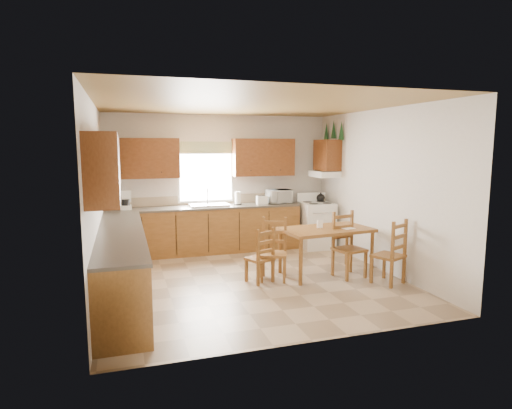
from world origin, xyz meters
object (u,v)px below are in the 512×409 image
object	(u,v)px
microwave	(279,196)
chair_near_left	(260,255)
stove	(317,226)
chair_near_right	(388,252)
dining_table	(326,251)
chair_far_left	(274,250)
chair_far_right	(349,245)

from	to	relation	value
microwave	chair_near_left	distance (m)	2.42
chair_near_left	microwave	bearing A→B (deg)	-140.36
stove	chair_near_right	bearing A→B (deg)	-84.43
dining_table	chair_far_left	size ratio (longest dim) A/B	1.49
chair_far_right	chair_near_left	bearing A→B (deg)	161.94
microwave	chair_far_left	xyz separation A→B (m)	(-0.85, -2.05, -0.58)
microwave	chair_near_right	distance (m)	2.88
dining_table	chair_near_left	bearing A→B (deg)	177.49
chair_near_left	chair_near_right	size ratio (longest dim) A/B	0.86
dining_table	chair_far_left	world-z (taller)	chair_far_left
microwave	chair_far_left	world-z (taller)	microwave
microwave	dining_table	distance (m)	2.12
dining_table	chair_near_left	world-z (taller)	chair_near_left
chair_near_left	chair_near_right	bearing A→B (deg)	137.92
stove	chair_far_right	world-z (taller)	chair_far_right
stove	chair_far_right	bearing A→B (deg)	-95.80
chair_near_right	chair_near_left	bearing A→B (deg)	-44.05
chair_near_left	chair_far_right	distance (m)	1.46
microwave	chair_near_right	size ratio (longest dim) A/B	0.46
chair_near_left	chair_near_right	xyz separation A→B (m)	(1.85, -0.65, 0.07)
chair_far_left	stove	bearing A→B (deg)	71.26
microwave	chair_near_right	world-z (taller)	microwave
microwave	stove	bearing A→B (deg)	-27.64
chair_near_left	dining_table	bearing A→B (deg)	160.36
chair_far_right	stove	bearing A→B (deg)	68.81
chair_near_left	chair_near_right	distance (m)	1.96
dining_table	chair_near_left	distance (m)	1.16
chair_near_right	chair_far_right	world-z (taller)	chair_far_right
dining_table	chair_near_right	world-z (taller)	chair_near_right
stove	dining_table	distance (m)	1.83
microwave	chair_far_right	xyz separation A→B (m)	(0.36, -2.25, -0.54)
chair_near_left	chair_far_left	size ratio (longest dim) A/B	0.89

